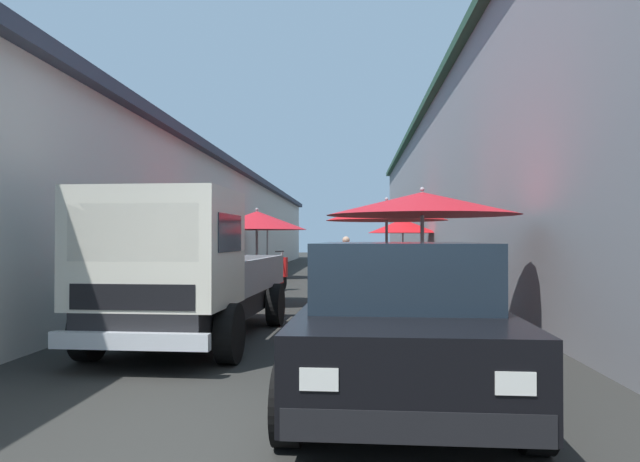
{
  "coord_description": "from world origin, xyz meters",
  "views": [
    {
      "loc": [
        -3.98,
        -0.72,
        1.49
      ],
      "look_at": [
        11.54,
        0.17,
        1.69
      ],
      "focal_mm": 32.95,
      "sensor_mm": 36.0,
      "label": 1
    }
  ],
  "objects": [
    {
      "name": "ground",
      "position": [
        13.5,
        0.0,
        0.0
      ],
      "size": [
        90.0,
        90.0,
        0.0
      ],
      "primitive_type": "plane",
      "color": "#282826"
    },
    {
      "name": "building_left_whitewash",
      "position": [
        15.75,
        6.94,
        2.07
      ],
      "size": [
        49.8,
        7.5,
        4.12
      ],
      "color": "beige",
      "rests_on": "ground"
    },
    {
      "name": "building_right_concrete",
      "position": [
        15.75,
        -6.94,
        3.24
      ],
      "size": [
        49.8,
        7.5,
        6.46
      ],
      "color": "gray",
      "rests_on": "ground"
    },
    {
      "name": "fruit_stall_near_left",
      "position": [
        8.94,
        1.46,
        1.59
      ],
      "size": [
        2.23,
        2.23,
        2.17
      ],
      "color": "#9E9EA3",
      "rests_on": "ground"
    },
    {
      "name": "fruit_stall_far_left",
      "position": [
        4.9,
        -1.73,
        1.81
      ],
      "size": [
        2.89,
        2.89,
        2.26
      ],
      "color": "#9E9EA3",
      "rests_on": "ground"
    },
    {
      "name": "fruit_stall_near_right",
      "position": [
        17.51,
        2.42,
        1.68
      ],
      "size": [
        2.15,
        2.15,
        2.33
      ],
      "color": "#9E9EA3",
      "rests_on": "ground"
    },
    {
      "name": "fruit_stall_mid_lane",
      "position": [
        7.78,
        -1.35,
        1.82
      ],
      "size": [
        2.43,
        2.43,
        2.31
      ],
      "color": "#9E9EA3",
      "rests_on": "ground"
    },
    {
      "name": "fruit_stall_far_right",
      "position": [
        16.77,
        -2.45,
        1.74
      ],
      "size": [
        2.46,
        2.46,
        2.25
      ],
      "color": "#9E9EA3",
      "rests_on": "ground"
    },
    {
      "name": "hatchback_car",
      "position": [
        1.57,
        -1.15,
        0.74
      ],
      "size": [
        3.96,
        2.02,
        1.45
      ],
      "color": "black",
      "rests_on": "ground"
    },
    {
      "name": "delivery_truck",
      "position": [
        3.64,
        1.59,
        1.04
      ],
      "size": [
        4.99,
        2.13,
        2.08
      ],
      "color": "black",
      "rests_on": "ground"
    },
    {
      "name": "vendor_by_crates",
      "position": [
        9.99,
        2.24,
        0.98
      ],
      "size": [
        0.43,
        0.57,
        1.69
      ],
      "color": "#232328",
      "rests_on": "ground"
    },
    {
      "name": "vendor_in_shade",
      "position": [
        12.74,
        -0.51,
        0.88
      ],
      "size": [
        0.28,
        0.62,
        1.55
      ],
      "color": "navy",
      "rests_on": "ground"
    },
    {
      "name": "parked_scooter",
      "position": [
        12.24,
        1.5,
        0.45
      ],
      "size": [
        1.65,
        0.64,
        1.14
      ],
      "color": "black",
      "rests_on": "ground"
    }
  ]
}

